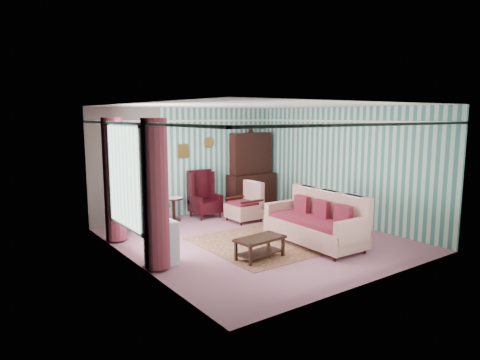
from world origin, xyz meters
TOP-DOWN VIEW (x-y plane):
  - floor at (0.00, 0.00)m, footprint 6.00×6.00m
  - room_shell at (-0.62, 0.18)m, footprint 5.53×6.02m
  - bookcase at (-1.35, 2.84)m, footprint 0.80×0.28m
  - dresser_hutch at (1.90, 2.72)m, footprint 1.50×0.56m
  - wingback_left at (-1.60, 2.45)m, footprint 0.76×0.80m
  - wingback_right at (0.15, 2.45)m, footprint 0.76×0.80m
  - seated_woman at (-1.60, 2.45)m, footprint 0.44×0.40m
  - round_side_table at (-0.70, 2.60)m, footprint 0.50×0.50m
  - nest_table at (2.47, 0.90)m, footprint 0.45×0.38m
  - plant_stand at (-2.40, -0.30)m, footprint 0.55×0.35m
  - rug at (0.30, -0.30)m, footprint 3.20×2.60m
  - sofa at (0.76, -0.98)m, footprint 0.94×2.27m
  - floral_armchair at (0.73, 1.50)m, footprint 0.79×0.84m
  - coffee_table at (-0.73, -1.04)m, footprint 1.01×0.59m
  - potted_plant_a at (-2.41, -0.37)m, footprint 0.49×0.46m
  - potted_plant_b at (-2.35, -0.15)m, footprint 0.32×0.28m
  - potted_plant_c at (-2.50, -0.28)m, footprint 0.25×0.25m

SIDE VIEW (x-z plane):
  - floor at x=0.00m, z-range 0.00..0.00m
  - rug at x=0.30m, z-range 0.00..0.01m
  - coffee_table at x=-0.73m, z-range 0.00..0.42m
  - nest_table at x=2.47m, z-range 0.00..0.54m
  - round_side_table at x=-0.70m, z-range 0.00..0.60m
  - plant_stand at x=-2.40m, z-range 0.00..0.80m
  - floral_armchair at x=0.73m, z-range 0.00..0.90m
  - sofa at x=0.76m, z-range 0.00..0.93m
  - seated_woman at x=-1.60m, z-range 0.00..1.18m
  - wingback_left at x=-1.60m, z-range 0.00..1.25m
  - wingback_right at x=0.15m, z-range 0.00..1.25m
  - potted_plant_c at x=-2.50m, z-range 0.80..1.16m
  - potted_plant_a at x=-2.41m, z-range 0.80..1.24m
  - potted_plant_b at x=-2.35m, z-range 0.80..1.30m
  - bookcase at x=-1.35m, z-range 0.00..2.24m
  - dresser_hutch at x=1.90m, z-range 0.00..2.36m
  - room_shell at x=-0.62m, z-range 0.55..3.46m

